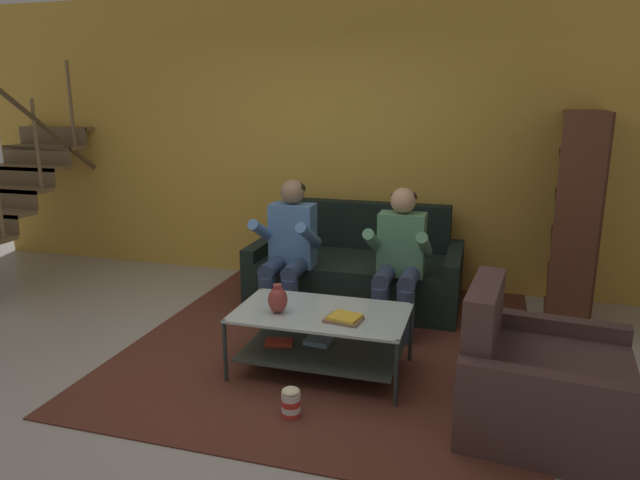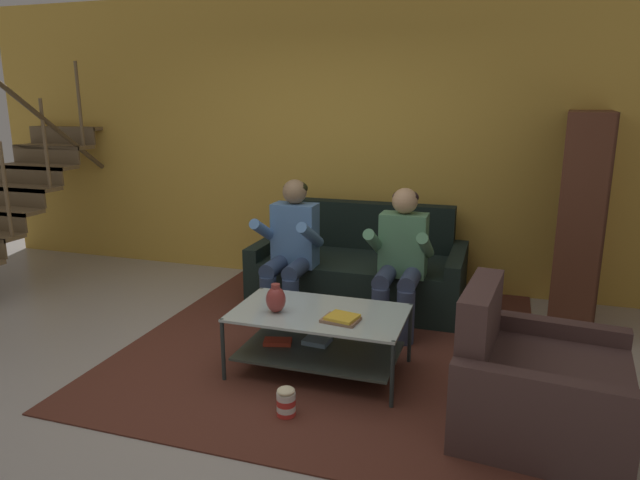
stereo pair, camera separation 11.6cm
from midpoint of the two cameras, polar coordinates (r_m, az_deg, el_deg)
name	(u,v)px [view 2 (the right image)]	position (r m, az deg, el deg)	size (l,w,h in m)	color
ground	(242,384)	(3.99, -6.95, -14.07)	(16.80, 16.80, 0.00)	#A7A19B
back_partition	(343,141)	(5.85, 2.89, 9.87)	(8.40, 0.12, 2.90)	gold
staircase_run	(9,196)	(6.67, -28.22, 3.93)	(0.90, 2.22, 2.47)	brown
couch	(360,272)	(5.38, 4.66, -3.16)	(1.90, 0.98, 0.89)	black
person_seated_left	(291,244)	(4.88, -2.27, -0.44)	(0.50, 0.58, 1.20)	navy
person_seated_right	(401,255)	(4.65, 8.78, -1.50)	(0.50, 0.58, 1.17)	#35415D
coffee_table	(318,332)	(4.00, 0.68, -9.15)	(1.18, 0.69, 0.45)	#B2C3C0
area_rug	(338,336)	(4.67, 2.56, -9.57)	(3.00, 3.45, 0.01)	#582C21
vase	(276,299)	(3.90, -3.58, -5.91)	(0.14, 0.14, 0.20)	maroon
book_stack	(341,319)	(3.77, 3.04, -7.86)	(0.25, 0.21, 0.04)	#8F6850
bookshelf	(581,246)	(5.32, 25.24, -0.53)	(0.44, 1.07, 1.77)	#542C1C
armchair	(536,386)	(3.59, 21.65, -13.46)	(0.99, 1.01, 0.84)	#48322F
popcorn_tub	(286,402)	(3.56, -2.44, -15.89)	(0.12, 0.12, 0.19)	red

